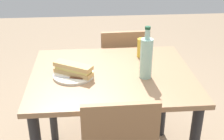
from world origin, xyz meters
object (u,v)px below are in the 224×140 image
at_px(knife_near, 70,77).
at_px(plate_near, 74,75).
at_px(chair_near, 123,69).
at_px(baguette_sandwich_near, 73,69).
at_px(dining_table, 112,91).
at_px(water_bottle, 146,57).
at_px(beer_glass, 141,48).

bearing_deg(knife_near, plate_near, -109.92).
bearing_deg(chair_near, baguette_sandwich_near, 59.12).
height_order(plate_near, baguette_sandwich_near, baguette_sandwich_near).
distance_m(plate_near, knife_near, 0.06).
height_order(dining_table, plate_near, plate_near).
bearing_deg(dining_table, water_bottle, 159.79).
relative_size(dining_table, knife_near, 5.74).
height_order(baguette_sandwich_near, beer_glass, beer_glass).
distance_m(plate_near, beer_glass, 0.54).
xyz_separation_m(dining_table, water_bottle, (-0.20, 0.07, 0.26)).
xyz_separation_m(baguette_sandwich_near, knife_near, (0.02, 0.05, -0.03)).
relative_size(chair_near, beer_glass, 6.53).
bearing_deg(baguette_sandwich_near, knife_near, 70.08).
bearing_deg(baguette_sandwich_near, beer_glass, -150.17).
xyz_separation_m(chair_near, beer_glass, (-0.08, 0.37, 0.34)).
bearing_deg(water_bottle, dining_table, -20.21).
bearing_deg(plate_near, water_bottle, 173.91).
bearing_deg(dining_table, baguette_sandwich_near, 6.26).
bearing_deg(baguette_sandwich_near, plate_near, -90.00).
bearing_deg(water_bottle, baguette_sandwich_near, -6.09).
distance_m(chair_near, baguette_sandwich_near, 0.81).
height_order(plate_near, beer_glass, beer_glass).
height_order(water_bottle, beer_glass, water_bottle).
distance_m(water_bottle, beer_glass, 0.32).
bearing_deg(water_bottle, chair_near, -85.58).
relative_size(baguette_sandwich_near, water_bottle, 0.77).
bearing_deg(plate_near, dining_table, -173.74).
bearing_deg(water_bottle, beer_glass, -94.98).
distance_m(dining_table, knife_near, 0.31).
relative_size(dining_table, baguette_sandwich_near, 4.07).
bearing_deg(chair_near, plate_near, 59.12).
xyz_separation_m(knife_near, beer_glass, (-0.48, -0.32, 0.05)).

